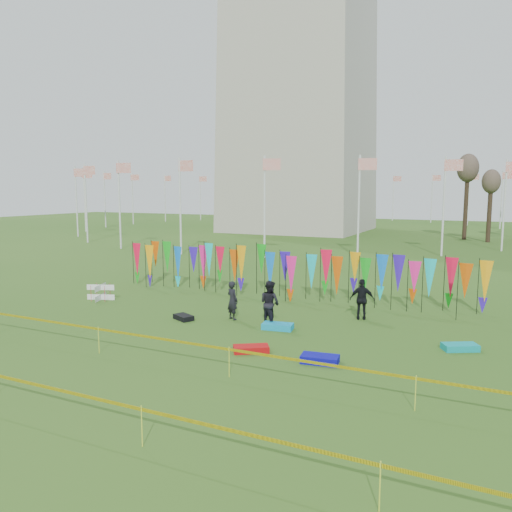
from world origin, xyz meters
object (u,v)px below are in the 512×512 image
at_px(person_mid, 270,303).
at_px(kite_bag_black, 184,317).
at_px(person_right, 362,299).
at_px(kite_bag_teal, 460,347).
at_px(kite_bag_blue, 320,359).
at_px(kite_bag_red, 251,349).
at_px(kite_bag_turquoise, 278,326).
at_px(person_left, 232,300).
at_px(box_kite, 101,292).

distance_m(person_mid, kite_bag_black, 3.74).
distance_m(person_mid, person_right, 3.95).
relative_size(person_right, kite_bag_teal, 1.49).
distance_m(kite_bag_blue, kite_bag_black, 7.22).
bearing_deg(kite_bag_red, kite_bag_turquoise, 95.53).
distance_m(kite_bag_turquoise, kite_bag_red, 2.91).
xyz_separation_m(person_mid, kite_bag_turquoise, (0.51, -0.40, -0.78)).
bearing_deg(person_mid, kite_bag_teal, -159.66).
bearing_deg(person_left, kite_bag_turquoise, -169.25).
xyz_separation_m(person_mid, person_right, (3.08, 2.46, -0.05)).
bearing_deg(kite_bag_turquoise, kite_bag_blue, -47.45).
xyz_separation_m(box_kite, kite_bag_black, (5.74, -1.38, -0.29)).
distance_m(person_right, kite_bag_teal, 4.77).
height_order(kite_bag_blue, kite_bag_red, kite_bag_blue).
bearing_deg(person_left, kite_bag_red, 151.08).
bearing_deg(kite_bag_black, kite_bag_red, -30.04).
bearing_deg(person_left, person_mid, -160.58).
height_order(person_left, kite_bag_red, person_left).
relative_size(person_left, person_right, 0.95).
relative_size(box_kite, kite_bag_teal, 0.68).
bearing_deg(person_left, person_right, -130.00).
xyz_separation_m(kite_bag_red, kite_bag_teal, (6.25, 3.20, 0.00)).
bearing_deg(box_kite, person_mid, -3.76).
relative_size(box_kite, kite_bag_blue, 0.67).
height_order(kite_bag_red, kite_bag_black, kite_bag_red).
xyz_separation_m(person_right, kite_bag_turquoise, (-2.57, -2.87, -0.73)).
bearing_deg(person_right, person_mid, 24.20).
bearing_deg(person_mid, kite_bag_black, 33.26).
distance_m(kite_bag_blue, kite_bag_teal, 5.02).
xyz_separation_m(kite_bag_turquoise, kite_bag_black, (-4.09, -0.37, -0.02)).
relative_size(person_mid, kite_bag_red, 1.55).
bearing_deg(kite_bag_red, person_left, 126.53).
bearing_deg(kite_bag_red, person_right, 68.32).
xyz_separation_m(person_right, kite_bag_red, (-2.29, -5.76, -0.75)).
bearing_deg(kite_bag_black, person_mid, 12.14).
bearing_deg(box_kite, kite_bag_red, -21.12).
xyz_separation_m(person_left, kite_bag_red, (2.56, -3.45, -0.70)).
distance_m(box_kite, kite_bag_teal, 16.37).
relative_size(box_kite, person_mid, 0.43).
xyz_separation_m(box_kite, kite_bag_turquoise, (9.83, -1.01, -0.27)).
bearing_deg(kite_bag_black, kite_bag_teal, 3.62).
xyz_separation_m(person_mid, kite_bag_black, (-3.57, -0.77, -0.80)).
bearing_deg(kite_bag_blue, kite_bag_turquoise, 132.55).
distance_m(kite_bag_black, kite_bag_teal, 10.63).
distance_m(person_right, kite_bag_blue, 5.82).
relative_size(kite_bag_black, kite_bag_teal, 0.77).
relative_size(kite_bag_turquoise, kite_bag_red, 1.01).
height_order(person_right, kite_bag_red, person_right).
height_order(person_right, kite_bag_teal, person_right).
height_order(kite_bag_blue, kite_bag_black, kite_bag_blue).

